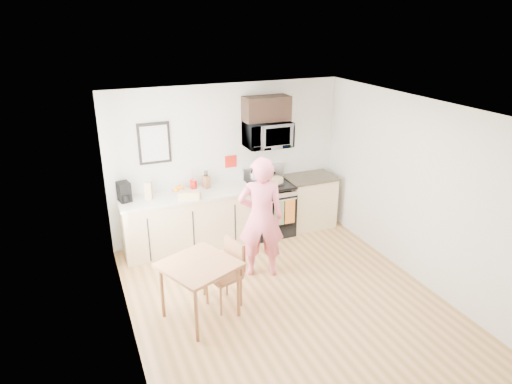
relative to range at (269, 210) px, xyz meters
name	(u,v)px	position (x,y,z in m)	size (l,w,h in m)	color
floor	(286,301)	(-0.63, -1.98, -0.44)	(4.60, 4.60, 0.00)	olive
back_wall	(228,162)	(-0.63, 0.32, 0.86)	(4.00, 0.04, 2.60)	silver
front_wall	(413,319)	(-0.63, -4.28, 0.86)	(4.00, 0.04, 2.60)	silver
left_wall	(124,242)	(-2.63, -1.98, 0.86)	(0.04, 4.60, 2.60)	silver
right_wall	(416,191)	(1.37, -1.98, 0.86)	(0.04, 4.60, 2.60)	silver
ceiling	(291,110)	(-0.63, -1.98, 2.16)	(4.00, 4.60, 0.04)	white
window	(116,195)	(-2.59, -1.18, 1.11)	(0.06, 1.40, 1.50)	silver
cabinet_left	(189,222)	(-1.43, 0.02, 0.01)	(2.10, 0.60, 0.90)	#D0BA85
countertop_left	(187,195)	(-1.43, 0.02, 0.48)	(2.14, 0.64, 0.04)	beige
cabinet_right	(309,202)	(0.80, 0.02, 0.01)	(0.84, 0.60, 0.90)	#D0BA85
countertop_right	(310,177)	(0.80, 0.02, 0.48)	(0.88, 0.64, 0.04)	black
range	(269,210)	(0.00, 0.00, 0.00)	(0.76, 0.70, 1.16)	black
microwave	(267,134)	(0.00, 0.10, 1.32)	(0.76, 0.51, 0.42)	silver
upper_cabinet	(266,109)	(0.00, 0.15, 1.74)	(0.76, 0.35, 0.40)	black
wall_art	(154,143)	(-1.83, 0.30, 1.31)	(0.50, 0.04, 0.65)	black
wall_trivet	(231,161)	(-0.58, 0.31, 0.86)	(0.20, 0.02, 0.20)	red
person	(261,218)	(-0.66, -1.19, 0.47)	(0.66, 0.43, 1.82)	#D03955
dining_table	(199,270)	(-1.78, -1.86, 0.25)	(0.94, 0.94, 0.77)	brown
chair	(231,263)	(-1.31, -1.71, 0.15)	(0.51, 0.48, 0.90)	brown
knife_block	(206,182)	(-1.05, 0.19, 0.60)	(0.09, 0.13, 0.20)	brown
utensil_crock	(193,181)	(-1.26, 0.24, 0.64)	(0.11, 0.11, 0.33)	red
fruit_bowl	(179,190)	(-1.53, 0.14, 0.55)	(0.28, 0.28, 0.11)	silver
milk_carton	(148,191)	(-2.02, 0.05, 0.64)	(0.11, 0.11, 0.28)	tan
coffee_maker	(124,192)	(-2.38, 0.11, 0.65)	(0.21, 0.27, 0.31)	black
bread_bag	(189,195)	(-1.44, -0.20, 0.57)	(0.34, 0.16, 0.12)	tan
cake	(276,181)	(0.12, -0.02, 0.53)	(0.29, 0.29, 0.10)	black
kettle	(255,175)	(-0.16, 0.22, 0.59)	(0.19, 0.19, 0.24)	silver
pot	(263,186)	(-0.22, -0.22, 0.54)	(0.22, 0.37, 0.11)	silver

